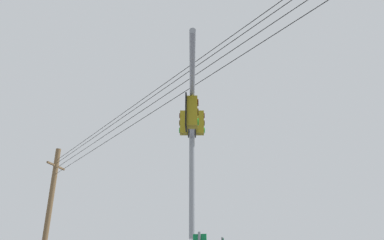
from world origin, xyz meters
The scene contains 3 objects.
signal_mast_assembly centered at (1.34, 1.30, 5.16)m, with size 4.14×5.67×7.22m.
utility_pole_wooden centered at (1.61, -15.18, 5.00)m, with size 1.61×1.37×9.84m.
overhead_wire_span centered at (0.64, 1.99, 8.85)m, with size 1.96×34.34×1.69m.
Camera 1 is at (8.03, 10.95, 1.31)m, focal length 34.39 mm.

